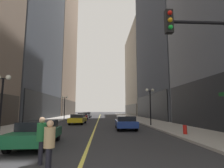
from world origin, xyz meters
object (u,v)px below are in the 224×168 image
object	(u,v)px
fire_hydrant_right	(185,131)
street_lamp_right_mid	(150,98)
pedestrian_in_tan_trench	(49,143)
street_lamp_left_far	(65,103)
car_grey	(87,115)
car_blue	(125,122)
car_yellow	(78,119)
pedestrian_in_green_parka	(41,136)
street_lamp_left_near	(2,91)
car_red	(83,116)
car_green	(38,132)

from	to	relation	value
fire_hydrant_right	street_lamp_right_mid	bearing A→B (deg)	93.72
pedestrian_in_tan_trench	street_lamp_left_far	world-z (taller)	street_lamp_left_far
car_grey	fire_hydrant_right	world-z (taller)	car_grey
car_blue	car_yellow	world-z (taller)	same
pedestrian_in_green_parka	street_lamp_left_near	bearing A→B (deg)	128.20
street_lamp_left_far	street_lamp_right_mid	distance (m)	18.70
car_yellow	fire_hydrant_right	bearing A→B (deg)	-51.03
pedestrian_in_green_parka	street_lamp_left_far	distance (m)	28.33
street_lamp_left_near	car_yellow	bearing A→B (deg)	72.14
car_blue	street_lamp_right_mid	size ratio (longest dim) A/B	1.08
car_red	pedestrian_in_green_parka	world-z (taller)	pedestrian_in_green_parka
car_grey	car_red	bearing A→B (deg)	-90.18
pedestrian_in_tan_trench	pedestrian_in_green_parka	distance (m)	1.24
car_green	car_red	distance (m)	24.80
car_grey	pedestrian_in_green_parka	distance (m)	37.66
pedestrian_in_green_parka	street_lamp_right_mid	world-z (taller)	street_lamp_right_mid
pedestrian_in_tan_trench	pedestrian_in_green_parka	world-z (taller)	pedestrian_in_green_parka
fire_hydrant_right	pedestrian_in_tan_trench	bearing A→B (deg)	-135.85
car_grey	car_yellow	bearing A→B (deg)	-88.83
car_grey	street_lamp_left_near	size ratio (longest dim) A/B	1.07
car_green	car_blue	distance (m)	9.79
pedestrian_in_green_parka	fire_hydrant_right	world-z (taller)	pedestrian_in_green_parka
street_lamp_left_near	street_lamp_right_mid	xyz separation A→B (m)	(12.80, 7.93, 0.00)
car_yellow	street_lamp_left_near	xyz separation A→B (m)	(-3.84, -11.92, 2.54)
car_grey	street_lamp_left_near	distance (m)	31.68
car_green	car_blue	size ratio (longest dim) A/B	0.98
pedestrian_in_green_parka	street_lamp_left_near	xyz separation A→B (m)	(-4.91, 6.24, 2.28)
pedestrian_in_green_parka	fire_hydrant_right	distance (m)	10.61
car_grey	fire_hydrant_right	bearing A→B (deg)	-72.45
car_blue	fire_hydrant_right	xyz separation A→B (m)	(3.84, -4.75, -0.32)
car_blue	car_red	xyz separation A→B (m)	(-6.04, 16.96, -0.00)
car_grey	car_blue	bearing A→B (deg)	-77.17
car_yellow	fire_hydrant_right	xyz separation A→B (m)	(9.46, -11.69, -0.32)
car_grey	street_lamp_left_near	bearing A→B (deg)	-96.26
car_yellow	car_red	bearing A→B (deg)	92.43
car_yellow	street_lamp_right_mid	bearing A→B (deg)	-24.02
street_lamp_right_mid	fire_hydrant_right	bearing A→B (deg)	-86.28
car_grey	street_lamp_left_far	distance (m)	10.72
car_blue	street_lamp_right_mid	distance (m)	5.12
street_lamp_right_mid	pedestrian_in_green_parka	bearing A→B (deg)	-119.10
car_grey	street_lamp_left_near	world-z (taller)	street_lamp_left_near
car_grey	pedestrian_in_tan_trench	world-z (taller)	pedestrian_in_tan_trench
car_green	car_red	xyz separation A→B (m)	(-0.19, 24.80, 0.00)
car_grey	street_lamp_right_mid	bearing A→B (deg)	-68.26
car_yellow	pedestrian_in_green_parka	distance (m)	18.20
street_lamp_right_mid	street_lamp_left_far	bearing A→B (deg)	133.20
car_blue	street_lamp_right_mid	bearing A→B (deg)	41.38
pedestrian_in_green_parka	street_lamp_right_mid	bearing A→B (deg)	60.90
street_lamp_left_far	pedestrian_in_tan_trench	bearing A→B (deg)	-79.19
pedestrian_in_tan_trench	street_lamp_left_near	distance (m)	9.46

